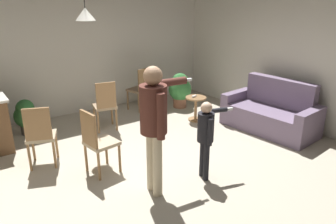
{
  "coord_description": "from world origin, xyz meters",
  "views": [
    {
      "loc": [
        -2.56,
        -3.8,
        2.5
      ],
      "look_at": [
        -0.14,
        -0.33,
        1.0
      ],
      "focal_mm": 34.54,
      "sensor_mm": 36.0,
      "label": 1
    }
  ],
  "objects": [
    {
      "name": "potted_plant_corner",
      "position": [
        1.92,
        2.12,
        0.46
      ],
      "size": [
        0.54,
        0.54,
        0.83
      ],
      "color": "brown",
      "rests_on": "ground"
    },
    {
      "name": "wall_back",
      "position": [
        0.0,
        3.2,
        1.35
      ],
      "size": [
        6.4,
        0.1,
        2.7
      ],
      "primitive_type": "cube",
      "color": "silver",
      "rests_on": "ground"
    },
    {
      "name": "person_child",
      "position": [
        0.27,
        -0.68,
        0.72
      ],
      "size": [
        0.63,
        0.33,
        1.17
      ],
      "rotation": [
        0.0,
        0.0,
        -1.84
      ],
      "color": "black",
      "rests_on": "ground"
    },
    {
      "name": "dining_chair_centre_back",
      "position": [
        1.05,
        2.47,
        0.55
      ],
      "size": [
        0.53,
        0.53,
        1.0
      ],
      "rotation": [
        0.0,
        0.0,
        0.3
      ],
      "color": "olive",
      "rests_on": "ground"
    },
    {
      "name": "potted_plant_by_wall",
      "position": [
        -1.47,
        2.51,
        0.38
      ],
      "size": [
        0.45,
        0.45,
        0.69
      ],
      "color": "#4C4742",
      "rests_on": "ground"
    },
    {
      "name": "person_adult",
      "position": [
        -0.51,
        -0.58,
        1.08
      ],
      "size": [
        0.87,
        0.5,
        1.73
      ],
      "rotation": [
        0.0,
        0.0,
        -1.68
      ],
      "color": "tan",
      "rests_on": "ground"
    },
    {
      "name": "side_table_by_couch",
      "position": [
        1.66,
        1.21,
        0.33
      ],
      "size": [
        0.44,
        0.44,
        0.52
      ],
      "color": "olive",
      "rests_on": "ground"
    },
    {
      "name": "wall_right",
      "position": [
        3.2,
        0.0,
        1.35
      ],
      "size": [
        0.1,
        6.4,
        2.7
      ],
      "primitive_type": "cube",
      "color": "silver",
      "rests_on": "ground"
    },
    {
      "name": "couch_floral",
      "position": [
        2.55,
        -0.04,
        0.33
      ],
      "size": [
        1.03,
        1.88,
        1.0
      ],
      "rotation": [
        0.0,
        0.0,
        1.68
      ],
      "color": "slate",
      "rests_on": "ground"
    },
    {
      "name": "ceiling_light_pendant",
      "position": [
        -0.55,
        1.4,
        2.25
      ],
      "size": [
        0.32,
        0.32,
        0.55
      ],
      "color": "silver"
    },
    {
      "name": "dining_chair_near_wall",
      "position": [
        -0.95,
        0.32,
        0.55
      ],
      "size": [
        0.48,
        0.48,
        1.0
      ],
      "rotation": [
        0.0,
        0.0,
        4.86
      ],
      "color": "olive",
      "rests_on": "ground"
    },
    {
      "name": "spare_remote_on_table",
      "position": [
        1.62,
        1.23,
        0.54
      ],
      "size": [
        0.13,
        0.07,
        0.04
      ],
      "primitive_type": "cube",
      "rotation": [
        0.0,
        0.0,
        1.81
      ],
      "color": "white",
      "rests_on": "side_table_by_couch"
    },
    {
      "name": "ground",
      "position": [
        0.0,
        0.0,
        0.0
      ],
      "size": [
        7.68,
        7.68,
        0.0
      ],
      "primitive_type": "plane",
      "color": "#B2A893"
    },
    {
      "name": "dining_chair_by_counter",
      "position": [
        -0.14,
        1.81,
        0.55
      ],
      "size": [
        0.49,
        0.49,
        1.0
      ],
      "rotation": [
        0.0,
        0.0,
        6.09
      ],
      "color": "olive",
      "rests_on": "ground"
    },
    {
      "name": "dining_chair_spare",
      "position": [
        -1.57,
        1.01,
        0.55
      ],
      "size": [
        0.54,
        0.54,
        1.0
      ],
      "rotation": [
        0.0,
        0.0,
        5.91
      ],
      "color": "olive",
      "rests_on": "ground"
    }
  ]
}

